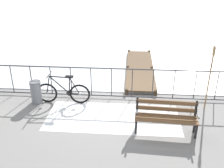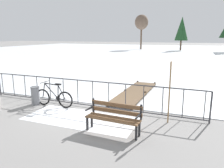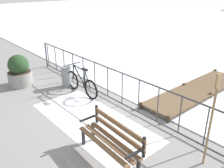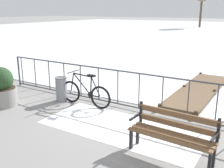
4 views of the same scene
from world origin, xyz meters
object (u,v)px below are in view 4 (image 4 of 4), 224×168
bicycle_near_railing (85,93)px  planter_with_shrub (1,88)px  trash_bin (61,89)px  park_bench (173,131)px

bicycle_near_railing → planter_with_shrub: planter_with_shrub is taller
bicycle_near_railing → trash_bin: bicycle_near_railing is taller
bicycle_near_railing → planter_with_shrub: bearing=-148.9°
bicycle_near_railing → planter_with_shrub: 2.41m
planter_with_shrub → trash_bin: planter_with_shrub is taller
bicycle_near_railing → trash_bin: (-0.87, -0.05, 0.00)m
trash_bin → park_bench: bearing=-17.9°
bicycle_near_railing → park_bench: (3.05, -1.31, 0.14)m
bicycle_near_railing → trash_bin: 0.87m
park_bench → planter_with_shrub: planter_with_shrub is taller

